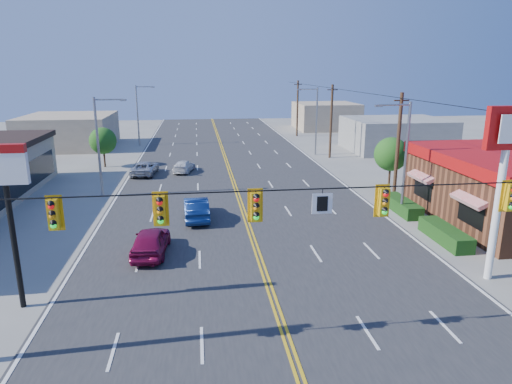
{
  "coord_description": "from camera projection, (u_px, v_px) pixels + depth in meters",
  "views": [
    {
      "loc": [
        -3.16,
        -15.21,
        10.12
      ],
      "look_at": [
        0.59,
        13.75,
        2.2
      ],
      "focal_mm": 32.0,
      "sensor_mm": 36.0,
      "label": 1
    }
  ],
  "objects": [
    {
      "name": "car_blue",
      "position": [
        196.0,
        209.0,
        31.44
      ],
      "size": [
        1.85,
        4.7,
        1.52
      ],
      "primitive_type": "imported",
      "rotation": [
        0.0,
        0.0,
        3.19
      ],
      "color": "navy",
      "rests_on": "ground"
    },
    {
      "name": "streetlight_sw",
      "position": [
        100.0,
        142.0,
        36.13
      ],
      "size": [
        2.55,
        0.25,
        8.0
      ],
      "color": "gray",
      "rests_on": "ground"
    },
    {
      "name": "bld_west_far",
      "position": [
        69.0,
        131.0,
        60.51
      ],
      "size": [
        11.0,
        12.0,
        4.2
      ],
      "primitive_type": "cube",
      "color": "tan",
      "rests_on": "ground"
    },
    {
      "name": "car_silver",
      "position": [
        145.0,
        169.0,
        44.64
      ],
      "size": [
        2.6,
        4.89,
        1.31
      ],
      "primitive_type": "imported",
      "rotation": [
        0.0,
        0.0,
        3.05
      ],
      "color": "#B8B9BE",
      "rests_on": "ground"
    },
    {
      "name": "utility_pole_near",
      "position": [
        398.0,
        148.0,
        35.24
      ],
      "size": [
        0.28,
        0.28,
        8.4
      ],
      "primitive_type": "cylinder",
      "color": "#47301E",
      "rests_on": "ground"
    },
    {
      "name": "kfc_pylon",
      "position": [
        504.0,
        159.0,
        21.21
      ],
      "size": [
        2.2,
        0.36,
        8.5
      ],
      "color": "white",
      "rests_on": "ground"
    },
    {
      "name": "signal_span",
      "position": [
        286.0,
        220.0,
        16.3
      ],
      "size": [
        24.32,
        0.34,
        9.0
      ],
      "color": "#47301E",
      "rests_on": "ground"
    },
    {
      "name": "car_white",
      "position": [
        184.0,
        167.0,
        45.83
      ],
      "size": [
        2.49,
        4.2,
        1.14
      ],
      "primitive_type": "imported",
      "rotation": [
        0.0,
        0.0,
        2.9
      ],
      "color": "silver",
      "rests_on": "ground"
    },
    {
      "name": "streetlight_nw",
      "position": [
        139.0,
        112.0,
        61.02
      ],
      "size": [
        2.55,
        0.25,
        8.0
      ],
      "color": "gray",
      "rests_on": "ground"
    },
    {
      "name": "utility_pole_mid",
      "position": [
        331.0,
        122.0,
        52.47
      ],
      "size": [
        0.28,
        0.28,
        8.4
      ],
      "primitive_type": "cylinder",
      "color": "#47301E",
      "rests_on": "ground"
    },
    {
      "name": "pizza_hut_sign",
      "position": [
        7.0,
        193.0,
        18.71
      ],
      "size": [
        1.9,
        0.3,
        6.85
      ],
      "color": "black",
      "rests_on": "ground"
    },
    {
      "name": "streetlight_ne",
      "position": [
        315.0,
        117.0,
        54.12
      ],
      "size": [
        2.55,
        0.25,
        8.0
      ],
      "color": "gray",
      "rests_on": "ground"
    },
    {
      "name": "road",
      "position": [
        239.0,
        198.0,
        36.73
      ],
      "size": [
        20.0,
        120.0,
        0.06
      ],
      "primitive_type": "cube",
      "color": "#2D2D30",
      "rests_on": "ground"
    },
    {
      "name": "bld_east_mid",
      "position": [
        396.0,
        134.0,
        58.09
      ],
      "size": [
        12.0,
        10.0,
        4.0
      ],
      "primitive_type": "cube",
      "color": "gray",
      "rests_on": "ground"
    },
    {
      "name": "streetlight_se",
      "position": [
        403.0,
        153.0,
        31.15
      ],
      "size": [
        2.55,
        0.25,
        8.0
      ],
      "color": "gray",
      "rests_on": "ground"
    },
    {
      "name": "bld_east_far",
      "position": [
        326.0,
        116.0,
        78.72
      ],
      "size": [
        10.0,
        10.0,
        4.4
      ],
      "primitive_type": "cube",
      "color": "tan",
      "rests_on": "ground"
    },
    {
      "name": "utility_pole_far",
      "position": [
        297.0,
        109.0,
        69.69
      ],
      "size": [
        0.28,
        0.28,
        8.4
      ],
      "primitive_type": "cylinder",
      "color": "#47301E",
      "rests_on": "ground"
    },
    {
      "name": "ground",
      "position": [
        287.0,
        340.0,
        17.6
      ],
      "size": [
        160.0,
        160.0,
        0.0
      ],
      "primitive_type": "plane",
      "color": "gray",
      "rests_on": "ground"
    },
    {
      "name": "car_magenta",
      "position": [
        151.0,
        242.0,
        25.43
      ],
      "size": [
        2.11,
        4.6,
        1.53
      ],
      "primitive_type": "imported",
      "rotation": [
        0.0,
        0.0,
        3.07
      ],
      "color": "maroon",
      "rests_on": "ground"
    },
    {
      "name": "tree_kfc_rear",
      "position": [
        391.0,
        154.0,
        39.56
      ],
      "size": [
        2.94,
        2.94,
        4.41
      ],
      "color": "#47301E",
      "rests_on": "ground"
    },
    {
      "name": "tree_west",
      "position": [
        103.0,
        141.0,
        47.8
      ],
      "size": [
        2.8,
        2.8,
        4.2
      ],
      "color": "#47301E",
      "rests_on": "ground"
    }
  ]
}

